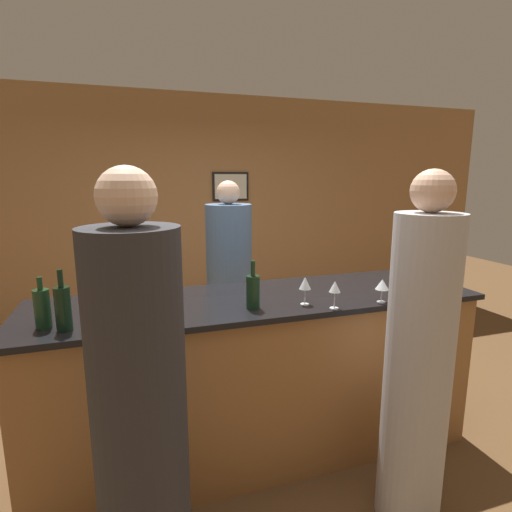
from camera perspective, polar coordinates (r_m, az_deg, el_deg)
ground_plane at (r=3.09m, az=0.42°, el=-25.70°), size 14.00×14.00×0.00m
back_wall at (r=4.82m, az=-8.49°, el=5.62°), size 8.00×0.08×2.80m
bar_counter at (r=2.79m, az=0.44°, el=-16.64°), size 2.88×0.81×1.10m
bartender at (r=3.50m, az=-3.81°, el=-5.64°), size 0.39×0.39×1.83m
guest_0 at (r=1.81m, az=-16.18°, el=-21.75°), size 0.38×0.38×1.90m
guest_1 at (r=2.31m, az=22.13°, el=-14.45°), size 0.34×0.34×1.89m
wine_bottle_0 at (r=2.31m, az=-28.22°, el=-6.55°), size 0.08×0.08×0.27m
wine_bottle_1 at (r=2.34m, az=-0.44°, el=-5.02°), size 0.08×0.08×0.29m
wine_bottle_2 at (r=2.23m, az=-25.85°, el=-6.63°), size 0.08×0.08×0.31m
wine_glass_0 at (r=2.42m, az=7.03°, el=-3.97°), size 0.07×0.07×0.17m
wine_glass_1 at (r=2.37m, az=11.20°, el=-4.46°), size 0.07×0.07×0.17m
wine_glass_2 at (r=2.57m, az=17.58°, el=-3.97°), size 0.08×0.08×0.15m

